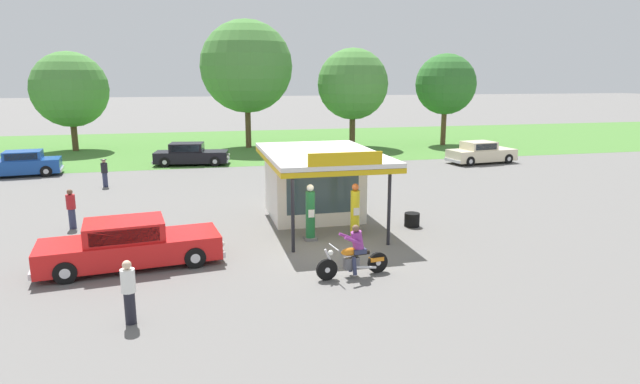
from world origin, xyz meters
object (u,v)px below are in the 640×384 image
object	(u,v)px
featured_classic_sedan	(130,245)
parked_car_second_row_spare	(191,155)
gas_pump_nearside	(310,215)
bystander_chatting_near_pumps	(129,291)
motorcycle_with_rider	(354,255)
bystander_strolling_foreground	(105,172)
bystander_leaning_by_kiosk	(71,208)
spare_tire_stack	(412,220)
gas_pump_offside	(355,213)
parked_car_back_row_centre	(324,157)
parked_car_back_row_right	(481,153)
parked_car_back_row_far_left	(19,164)

from	to	relation	value
featured_classic_sedan	parked_car_second_row_spare	world-z (taller)	featured_classic_sedan
gas_pump_nearside	bystander_chatting_near_pumps	xyz separation A→B (m)	(-5.64, -5.55, -0.11)
bystander_chatting_near_pumps	featured_classic_sedan	bearing A→B (deg)	95.71
motorcycle_with_rider	bystander_strolling_foreground	size ratio (longest dim) A/B	1.51
bystander_leaning_by_kiosk	spare_tire_stack	distance (m)	13.34
bystander_leaning_by_kiosk	bystander_chatting_near_pumps	bearing A→B (deg)	-71.33
gas_pump_offside	parked_car_second_row_spare	xyz separation A→B (m)	(-5.91, 18.40, -0.24)
motorcycle_with_rider	parked_car_back_row_centre	bearing A→B (deg)	78.82
parked_car_back_row_right	bystander_leaning_by_kiosk	size ratio (longest dim) A/B	3.17
bystander_chatting_near_pumps	bystander_leaning_by_kiosk	bearing A→B (deg)	108.67
gas_pump_offside	parked_car_back_row_right	distance (m)	19.85
bystander_chatting_near_pumps	bystander_strolling_foreground	bearing A→B (deg)	100.02
parked_car_back_row_far_left	bystander_leaning_by_kiosk	size ratio (longest dim) A/B	3.19
featured_classic_sedan	parked_car_back_row_right	xyz separation A→B (m)	(21.26, 15.89, 0.01)
parked_car_second_row_spare	bystander_chatting_near_pumps	bearing A→B (deg)	-93.38
featured_classic_sedan	parked_car_back_row_far_left	world-z (taller)	parked_car_back_row_far_left
gas_pump_nearside	bystander_leaning_by_kiosk	size ratio (longest dim) A/B	1.31
gas_pump_offside	featured_classic_sedan	world-z (taller)	gas_pump_offside
gas_pump_nearside	motorcycle_with_rider	size ratio (longest dim) A/B	0.90
bystander_strolling_foreground	parked_car_back_row_far_left	bearing A→B (deg)	139.87
motorcycle_with_rider	bystander_chatting_near_pumps	size ratio (longest dim) A/B	1.44
gas_pump_nearside	spare_tire_stack	distance (m)	4.43
bystander_strolling_foreground	featured_classic_sedan	bearing A→B (deg)	-78.63
gas_pump_offside	spare_tire_stack	xyz separation A→B (m)	(2.62, 0.81, -0.65)
parked_car_back_row_right	featured_classic_sedan	bearing A→B (deg)	-143.22
parked_car_second_row_spare	bystander_strolling_foreground	xyz separation A→B (m)	(-4.50, -6.52, 0.12)
parked_car_back_row_right	parked_car_back_row_centre	bearing A→B (deg)	176.72
featured_classic_sedan	spare_tire_stack	size ratio (longest dim) A/B	9.59
gas_pump_nearside	parked_car_back_row_centre	world-z (taller)	gas_pump_nearside
parked_car_second_row_spare	bystander_leaning_by_kiosk	size ratio (longest dim) A/B	3.28
parked_car_second_row_spare	bystander_chatting_near_pumps	world-z (taller)	bystander_chatting_near_pumps
parked_car_back_row_far_left	bystander_chatting_near_pumps	xyz separation A→B (m)	(8.57, -22.06, 0.14)
bystander_leaning_by_kiosk	motorcycle_with_rider	bearing A→B (deg)	-38.79
featured_classic_sedan	bystander_leaning_by_kiosk	size ratio (longest dim) A/B	3.65
parked_car_back_row_right	bystander_chatting_near_pumps	xyz separation A→B (m)	(-20.84, -20.09, 0.15)
bystander_chatting_near_pumps	parked_car_second_row_spare	bearing A→B (deg)	86.62
gas_pump_nearside	parked_car_back_row_far_left	distance (m)	21.79
gas_pump_offside	parked_car_back_row_far_left	xyz separation A→B (m)	(-15.90, 16.51, -0.23)
featured_classic_sedan	bystander_leaning_by_kiosk	bearing A→B (deg)	118.38
bystander_leaning_by_kiosk	parked_car_back_row_right	bearing A→B (deg)	24.60
spare_tire_stack	gas_pump_nearside	bearing A→B (deg)	-169.34
parked_car_back_row_centre	parked_car_second_row_spare	size ratio (longest dim) A/B	1.00
parked_car_back_row_centre	bystander_chatting_near_pumps	xyz separation A→B (m)	(-9.88, -20.72, 0.10)
featured_classic_sedan	bystander_strolling_foreground	world-z (taller)	bystander_strolling_foreground
parked_car_second_row_spare	bystander_chatting_near_pumps	size ratio (longest dim) A/B	3.24
parked_car_back_row_right	bystander_chatting_near_pumps	bearing A→B (deg)	-136.05
spare_tire_stack	parked_car_second_row_spare	bearing A→B (deg)	115.87
motorcycle_with_rider	spare_tire_stack	world-z (taller)	motorcycle_with_rider
featured_classic_sedan	parked_car_second_row_spare	xyz separation A→B (m)	(1.84, 19.75, 0.00)
parked_car_back_row_far_left	bystander_strolling_foreground	world-z (taller)	bystander_strolling_foreground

